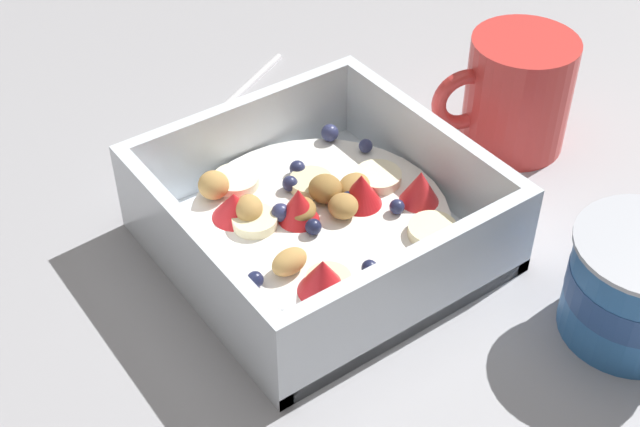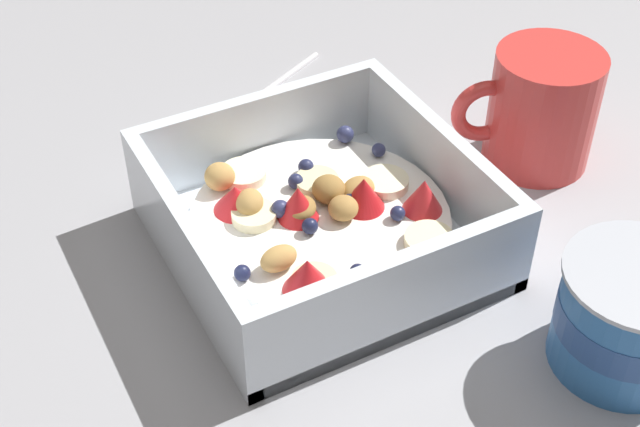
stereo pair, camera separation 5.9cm
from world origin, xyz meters
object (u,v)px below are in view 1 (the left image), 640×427
(fruit_bowl, at_px, (320,222))
(coffee_mug, at_px, (515,93))
(yogurt_cup, at_px, (638,286))
(spoon, at_px, (203,122))

(fruit_bowl, height_order, coffee_mug, coffee_mug)
(fruit_bowl, xyz_separation_m, coffee_mug, (-0.01, 0.19, 0.02))
(fruit_bowl, relative_size, coffee_mug, 1.85)
(coffee_mug, bearing_deg, yogurt_cup, -23.46)
(spoon, relative_size, coffee_mug, 1.52)
(yogurt_cup, xyz_separation_m, coffee_mug, (-0.18, 0.08, 0.01))
(fruit_bowl, relative_size, yogurt_cup, 2.24)
(coffee_mug, bearing_deg, fruit_bowl, -85.90)
(yogurt_cup, bearing_deg, spoon, -162.96)
(fruit_bowl, bearing_deg, yogurt_cup, 33.24)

